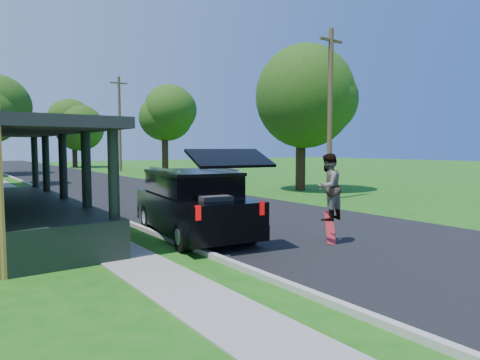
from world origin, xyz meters
TOP-DOWN VIEW (x-y plane):
  - ground at (0.00, 0.00)m, footprint 140.00×140.00m
  - street at (0.00, 20.00)m, footprint 8.00×120.00m
  - curb at (-4.05, 20.00)m, footprint 0.15×120.00m
  - sidewalk at (-5.60, 20.00)m, footprint 1.30×120.00m
  - black_suv at (-3.20, 2.43)m, footprint 2.70×5.46m
  - skateboarder at (-1.00, -0.50)m, footprint 0.94×0.81m
  - skateboard at (-0.77, -0.38)m, footprint 0.51×0.53m
  - tree_right_near at (8.07, 10.12)m, footprint 5.99×5.71m
  - tree_right_mid at (6.71, 25.07)m, footprint 5.98×6.09m
  - tree_right_far at (4.96, 46.92)m, footprint 5.58×5.40m
  - utility_pole_near at (6.06, 6.00)m, footprint 1.42×0.23m
  - utility_pole_far at (6.58, 35.29)m, footprint 1.75×0.31m

SIDE VIEW (x-z plane):
  - ground at x=0.00m, z-range 0.00..0.00m
  - street at x=0.00m, z-range -0.01..0.01m
  - curb at x=-4.05m, z-range -0.06..0.06m
  - sidewalk at x=-5.60m, z-range -0.01..0.01m
  - skateboard at x=-0.77m, z-range -0.03..0.78m
  - black_suv at x=-3.20m, z-range -0.29..2.15m
  - skateboarder at x=-1.00m, z-range 0.64..2.32m
  - utility_pole_near at x=6.06m, z-range 0.13..8.04m
  - utility_pole_far at x=6.58m, z-range 0.16..9.82m
  - tree_right_near at x=8.07m, z-range 1.28..9.56m
  - tree_right_mid at x=6.71m, z-range 1.34..9.56m
  - tree_right_far at x=4.96m, z-range 1.40..10.12m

